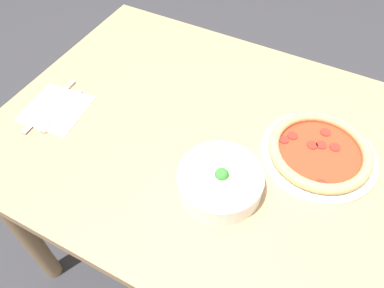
{
  "coord_description": "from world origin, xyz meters",
  "views": [
    {
      "loc": [
        -0.13,
        0.58,
        1.46
      ],
      "look_at": [
        0.15,
        0.06,
        0.75
      ],
      "focal_mm": 35.0,
      "sensor_mm": 36.0,
      "label": 1
    }
  ],
  "objects_px": {
    "bowl": "(220,180)",
    "fork": "(63,110)",
    "pizza": "(319,152)",
    "knife": "(52,103)"
  },
  "relations": [
    {
      "from": "bowl",
      "to": "fork",
      "type": "distance_m",
      "value": 0.48
    },
    {
      "from": "bowl",
      "to": "fork",
      "type": "relative_size",
      "value": 1.12
    },
    {
      "from": "pizza",
      "to": "knife",
      "type": "distance_m",
      "value": 0.72
    },
    {
      "from": "pizza",
      "to": "knife",
      "type": "xyz_separation_m",
      "value": [
        0.7,
        0.16,
        -0.01
      ]
    },
    {
      "from": "knife",
      "to": "pizza",
      "type": "bearing_deg",
      "value": 99.92
    },
    {
      "from": "bowl",
      "to": "knife",
      "type": "xyz_separation_m",
      "value": [
        0.53,
        -0.03,
        -0.03
      ]
    },
    {
      "from": "fork",
      "to": "knife",
      "type": "height_order",
      "value": "same"
    },
    {
      "from": "fork",
      "to": "knife",
      "type": "bearing_deg",
      "value": -103.2
    },
    {
      "from": "bowl",
      "to": "knife",
      "type": "bearing_deg",
      "value": -3.72
    },
    {
      "from": "pizza",
      "to": "knife",
      "type": "height_order",
      "value": "pizza"
    }
  ]
}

